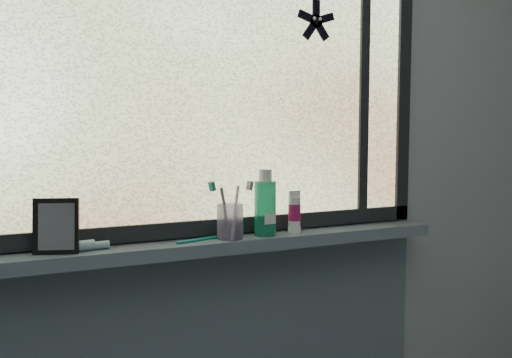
{
  "coord_description": "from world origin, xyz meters",
  "views": [
    {
      "loc": [
        -0.6,
        -0.41,
        1.37
      ],
      "look_at": [
        0.08,
        1.05,
        1.22
      ],
      "focal_mm": 40.0,
      "sensor_mm": 36.0,
      "label": 1
    }
  ],
  "objects_px": {
    "vanity_mirror": "(56,226)",
    "mouthwash_bottle": "(265,202)",
    "toothbrush_cup": "(230,222)",
    "cream_tube": "(294,210)"
  },
  "relations": [
    {
      "from": "toothbrush_cup",
      "to": "cream_tube",
      "type": "bearing_deg",
      "value": 1.56
    },
    {
      "from": "mouthwash_bottle",
      "to": "vanity_mirror",
      "type": "bearing_deg",
      "value": 179.7
    },
    {
      "from": "vanity_mirror",
      "to": "mouthwash_bottle",
      "type": "bearing_deg",
      "value": 19.04
    },
    {
      "from": "toothbrush_cup",
      "to": "mouthwash_bottle",
      "type": "distance_m",
      "value": 0.13
    },
    {
      "from": "toothbrush_cup",
      "to": "cream_tube",
      "type": "height_order",
      "value": "cream_tube"
    },
    {
      "from": "vanity_mirror",
      "to": "toothbrush_cup",
      "type": "bearing_deg",
      "value": 18.32
    },
    {
      "from": "vanity_mirror",
      "to": "cream_tube",
      "type": "relative_size",
      "value": 1.54
    },
    {
      "from": "toothbrush_cup",
      "to": "mouthwash_bottle",
      "type": "xyz_separation_m",
      "value": [
        0.12,
        0.01,
        0.05
      ]
    },
    {
      "from": "vanity_mirror",
      "to": "toothbrush_cup",
      "type": "height_order",
      "value": "vanity_mirror"
    },
    {
      "from": "mouthwash_bottle",
      "to": "cream_tube",
      "type": "height_order",
      "value": "mouthwash_bottle"
    }
  ]
}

